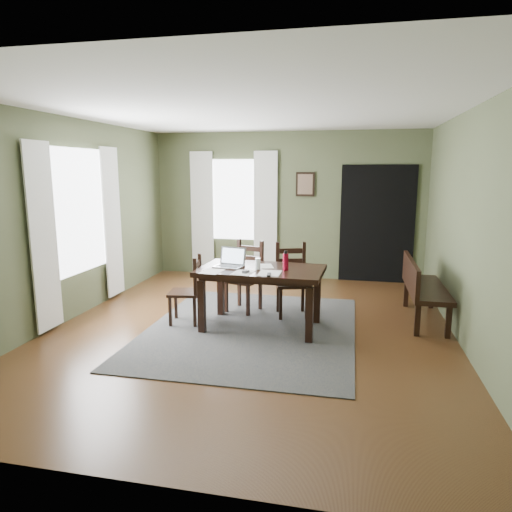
% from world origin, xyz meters
% --- Properties ---
extents(ground, '(5.00, 6.00, 0.01)m').
position_xyz_m(ground, '(0.00, 0.00, -0.01)').
color(ground, '#492C16').
extents(room_shell, '(5.02, 6.02, 2.71)m').
position_xyz_m(room_shell, '(0.00, 0.00, 1.80)').
color(room_shell, '#4E5739').
rests_on(room_shell, ground).
extents(rug, '(2.60, 3.20, 0.01)m').
position_xyz_m(rug, '(0.00, 0.00, 0.01)').
color(rug, '#363636').
rests_on(rug, ground).
extents(dining_table, '(1.59, 1.00, 0.77)m').
position_xyz_m(dining_table, '(0.11, 0.09, 0.69)').
color(dining_table, black).
rests_on(dining_table, rug).
extents(chair_end, '(0.45, 0.45, 0.90)m').
position_xyz_m(chair_end, '(-0.86, 0.06, 0.45)').
color(chair_end, black).
rests_on(chair_end, rug).
extents(chair_back_left, '(0.55, 0.55, 1.00)m').
position_xyz_m(chair_back_left, '(-0.26, 0.78, 0.49)').
color(chair_back_left, black).
rests_on(chair_back_left, rug).
extents(chair_back_right, '(0.54, 0.54, 1.00)m').
position_xyz_m(chair_back_right, '(0.42, 0.70, 0.49)').
color(chair_back_right, black).
rests_on(chair_back_right, rug).
extents(bench, '(0.47, 1.47, 0.83)m').
position_xyz_m(bench, '(2.15, 0.83, 0.50)').
color(bench, black).
rests_on(bench, ground).
extents(laptop, '(0.40, 0.35, 0.24)m').
position_xyz_m(laptop, '(-0.29, 0.11, 0.85)').
color(laptop, '#B7B7BC').
rests_on(laptop, dining_table).
extents(computer_mouse, '(0.08, 0.11, 0.03)m').
position_xyz_m(computer_mouse, '(-0.02, -0.22, 0.80)').
color(computer_mouse, '#3F3F42').
rests_on(computer_mouse, dining_table).
extents(tv_remote, '(0.06, 0.17, 0.02)m').
position_xyz_m(tv_remote, '(0.28, -0.28, 0.80)').
color(tv_remote, black).
rests_on(tv_remote, dining_table).
extents(drinking_glass, '(0.09, 0.09, 0.14)m').
position_xyz_m(drinking_glass, '(0.09, 0.01, 0.86)').
color(drinking_glass, silver).
rests_on(drinking_glass, dining_table).
extents(water_bottle, '(0.09, 0.09, 0.24)m').
position_xyz_m(water_bottle, '(0.43, 0.04, 0.90)').
color(water_bottle, '#A10C27').
rests_on(water_bottle, dining_table).
extents(paper_a, '(0.27, 0.33, 0.00)m').
position_xyz_m(paper_a, '(-0.44, -0.23, 0.79)').
color(paper_a, white).
rests_on(paper_a, dining_table).
extents(paper_b, '(0.26, 0.34, 0.00)m').
position_xyz_m(paper_b, '(0.27, -0.17, 0.79)').
color(paper_b, white).
rests_on(paper_b, dining_table).
extents(paper_c, '(0.29, 0.33, 0.00)m').
position_xyz_m(paper_c, '(0.12, 0.22, 0.79)').
color(paper_c, white).
rests_on(paper_c, dining_table).
extents(paper_e, '(0.26, 0.32, 0.00)m').
position_xyz_m(paper_e, '(-0.05, -0.21, 0.79)').
color(paper_e, white).
rests_on(paper_e, dining_table).
extents(window_left, '(0.01, 1.30, 1.70)m').
position_xyz_m(window_left, '(-2.47, 0.20, 1.45)').
color(window_left, white).
rests_on(window_left, ground).
extents(window_back, '(1.00, 0.01, 1.50)m').
position_xyz_m(window_back, '(-1.00, 2.97, 1.45)').
color(window_back, white).
rests_on(window_back, ground).
extents(curtain_left_near, '(0.03, 0.48, 2.30)m').
position_xyz_m(curtain_left_near, '(-2.44, -0.62, 1.20)').
color(curtain_left_near, silver).
rests_on(curtain_left_near, ground).
extents(curtain_left_far, '(0.03, 0.48, 2.30)m').
position_xyz_m(curtain_left_far, '(-2.44, 1.02, 1.20)').
color(curtain_left_far, silver).
rests_on(curtain_left_far, ground).
extents(curtain_back_left, '(0.44, 0.03, 2.30)m').
position_xyz_m(curtain_back_left, '(-1.62, 2.94, 1.20)').
color(curtain_back_left, silver).
rests_on(curtain_back_left, ground).
extents(curtain_back_right, '(0.44, 0.03, 2.30)m').
position_xyz_m(curtain_back_right, '(-0.38, 2.94, 1.20)').
color(curtain_back_right, silver).
rests_on(curtain_back_right, ground).
extents(framed_picture, '(0.34, 0.03, 0.44)m').
position_xyz_m(framed_picture, '(0.35, 2.97, 1.75)').
color(framed_picture, black).
rests_on(framed_picture, ground).
extents(doorway_back, '(1.30, 0.03, 2.10)m').
position_xyz_m(doorway_back, '(1.65, 2.97, 1.05)').
color(doorway_back, black).
rests_on(doorway_back, ground).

